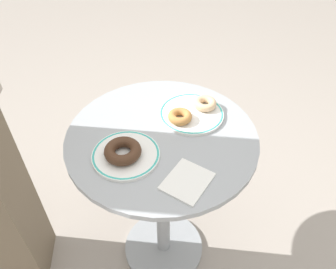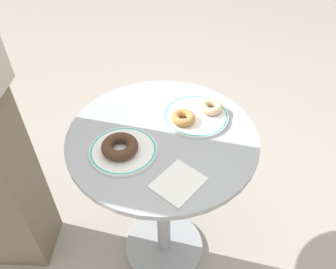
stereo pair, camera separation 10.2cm
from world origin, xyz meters
name	(u,v)px [view 1 (the left image)]	position (x,y,z in m)	size (l,w,h in m)	color
ground_plane	(164,249)	(0.00, 0.00, -0.01)	(7.00, 7.00, 0.02)	#9E9389
cafe_table	(163,185)	(0.00, 0.00, 0.46)	(0.60, 0.60, 0.71)	#999EA3
plate_left	(126,155)	(-0.14, 0.00, 0.71)	(0.20, 0.20, 0.01)	white
plate_right	(192,113)	(0.14, 0.01, 0.71)	(0.21, 0.21, 0.01)	white
donut_chocolate	(124,152)	(-0.15, 0.00, 0.73)	(0.11, 0.11, 0.03)	#422819
donut_glazed	(204,103)	(0.19, 0.00, 0.73)	(0.08, 0.08, 0.03)	#E0B789
donut_old_fashioned	(180,116)	(0.08, 0.01, 0.73)	(0.08, 0.08, 0.03)	#BC7F42
paper_napkin	(187,181)	(-0.07, -0.19, 0.71)	(0.13, 0.11, 0.01)	white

